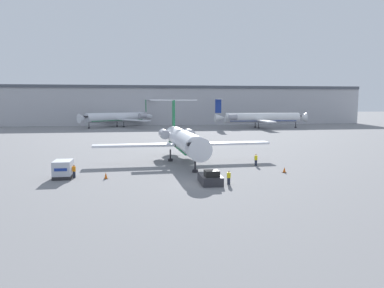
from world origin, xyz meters
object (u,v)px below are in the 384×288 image
worker_by_wing (256,159)px  pushback_tug (210,178)px  traffic_cone_right (284,170)px  luggage_cart (63,169)px  worker_near_tug (229,177)px  traffic_cone_left (106,176)px  airplane_parked_far_right (118,117)px  airplane_main (183,140)px  airplane_parked_far_left (260,118)px  worker_on_apron (74,171)px

worker_by_wing → pushback_tug: bearing=-129.6°
worker_by_wing → traffic_cone_right: size_ratio=2.34×
luggage_cart → worker_near_tug: (19.71, -6.73, -0.28)m
traffic_cone_left → airplane_parked_far_right: bearing=91.6°
airplane_main → worker_by_wing: airplane_main is taller
pushback_tug → airplane_parked_far_right: (-15.02, 104.02, 3.08)m
pushback_tug → airplane_parked_far_right: 105.15m
worker_near_tug → airplane_parked_far_left: size_ratio=0.05×
airplane_parked_far_right → worker_near_tug: bearing=-80.8°
luggage_cart → worker_by_wing: size_ratio=1.78×
airplane_main → airplane_parked_far_right: bearing=99.1°
airplane_parked_far_right → traffic_cone_left: bearing=-88.4°
worker_on_apron → airplane_parked_far_right: size_ratio=0.06×
airplane_parked_far_left → traffic_cone_right: bearing=-106.7°
worker_on_apron → traffic_cone_right: bearing=-1.2°
airplane_main → traffic_cone_right: size_ratio=37.17×
traffic_cone_left → traffic_cone_right: (23.68, 0.61, -0.03)m
pushback_tug → traffic_cone_right: size_ratio=5.50×
airplane_main → worker_on_apron: (-15.34, -10.97, -2.61)m
luggage_cart → airplane_parked_far_left: airplane_parked_far_left is taller
pushback_tug → airplane_parked_far_left: airplane_parked_far_left is taller
luggage_cart → worker_near_tug: size_ratio=1.96×
pushback_tug → airplane_parked_far_left: 96.61m
pushback_tug → airplane_parked_far_right: airplane_parked_far_right is taller
airplane_main → airplane_parked_far_left: size_ratio=0.84×
worker_on_apron → luggage_cart: bearing=177.3°
worker_on_apron → traffic_cone_left: (4.01, -1.19, -0.50)m
luggage_cart → traffic_cone_left: 5.53m
luggage_cart → worker_by_wing: luggage_cart is taller
worker_by_wing → worker_on_apron: (-25.60, -5.27, -0.05)m
luggage_cart → traffic_cone_right: size_ratio=4.17×
pushback_tug → worker_near_tug: (2.03, -0.75, 0.21)m
worker_on_apron → traffic_cone_right: (27.69, -0.58, -0.53)m
worker_near_tug → airplane_main: bearing=99.8°
worker_on_apron → airplane_parked_far_right: airplane_parked_far_right is taller
airplane_main → traffic_cone_right: airplane_main is taller
airplane_main → airplane_parked_far_left: 81.62m
airplane_main → traffic_cone_left: airplane_main is taller
luggage_cart → worker_by_wing: (26.93, 5.21, -0.17)m
traffic_cone_right → traffic_cone_left: bearing=-178.5°
worker_near_tug → traffic_cone_right: size_ratio=2.13×
worker_on_apron → traffic_cone_left: bearing=-16.6°
luggage_cart → traffic_cone_right: (29.02, -0.64, -0.75)m
traffic_cone_left → traffic_cone_right: traffic_cone_left is taller
traffic_cone_left → pushback_tug: bearing=-21.0°
worker_by_wing → worker_on_apron: size_ratio=1.05×
luggage_cart → airplane_parked_far_right: bearing=88.5°
traffic_cone_right → airplane_parked_far_right: airplane_parked_far_right is taller
worker_by_wing → traffic_cone_left: bearing=-163.3°
traffic_cone_right → airplane_parked_far_right: size_ratio=0.03×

